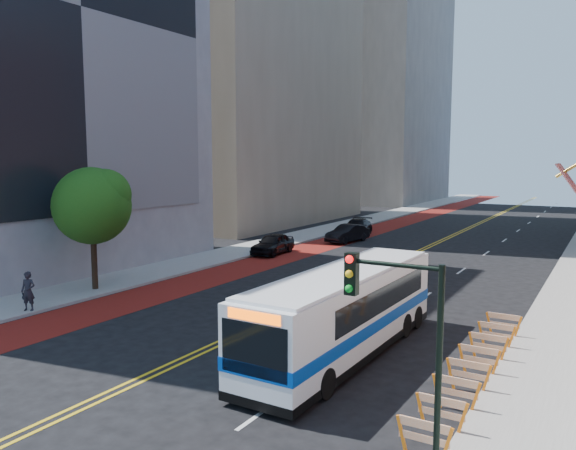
% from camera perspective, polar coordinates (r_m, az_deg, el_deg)
% --- Properties ---
extents(ground, '(160.00, 160.00, 0.00)m').
position_cam_1_polar(ground, '(21.17, -11.10, -13.53)').
color(ground, black).
rests_on(ground, ground).
extents(sidewalk_left, '(4.00, 140.00, 0.15)m').
position_cam_1_polar(sidewalk_left, '(51.92, 1.00, -1.23)').
color(sidewalk_left, gray).
rests_on(sidewalk_left, ground).
extents(bus_lane_paint, '(3.60, 140.00, 0.01)m').
position_cam_1_polar(bus_lane_paint, '(50.15, 4.88, -1.62)').
color(bus_lane_paint, maroon).
rests_on(bus_lane_paint, ground).
extents(center_line_inner, '(0.14, 140.00, 0.01)m').
position_cam_1_polar(center_line_inner, '(47.32, 13.57, -2.29)').
color(center_line_inner, gold).
rests_on(center_line_inner, ground).
extents(center_line_outer, '(0.14, 140.00, 0.01)m').
position_cam_1_polar(center_line_outer, '(47.22, 13.98, -2.32)').
color(center_line_outer, gold).
rests_on(center_line_outer, ground).
extents(lane_dashes, '(0.14, 98.20, 0.01)m').
position_cam_1_polar(lane_dashes, '(53.95, 21.13, -1.46)').
color(lane_dashes, silver).
rests_on(lane_dashes, ground).
extents(grey_building_left, '(14.10, 24.00, 30.00)m').
position_cam_1_polar(grey_building_left, '(41.80, -26.60, 16.71)').
color(grey_building_left, gray).
rests_on(grey_building_left, ground).
extents(midrise_left_far, '(20.00, 26.00, 65.00)m').
position_cam_1_polar(midrise_left_far, '(103.11, 8.89, 20.84)').
color(midrise_left_far, slate).
rests_on(midrise_left_far, ground).
extents(construction_barriers, '(1.42, 10.91, 1.00)m').
position_cam_1_polar(construction_barriers, '(19.71, 18.37, -13.22)').
color(construction_barriers, orange).
rests_on(construction_barriers, ground).
extents(street_tree, '(4.20, 4.20, 6.70)m').
position_cam_1_polar(street_tree, '(32.26, -19.18, 2.15)').
color(street_tree, black).
rests_on(street_tree, sidewalk_left).
extents(traffic_signal, '(2.21, 0.34, 5.07)m').
position_cam_1_polar(traffic_signal, '(12.43, 11.17, -10.07)').
color(traffic_signal, black).
rests_on(traffic_signal, sidewalk_right).
extents(transit_bus, '(2.78, 11.78, 3.23)m').
position_cam_1_polar(transit_bus, '(21.18, 5.92, -8.64)').
color(transit_bus, white).
rests_on(transit_bus, ground).
extents(car_a, '(2.22, 4.79, 1.59)m').
position_cam_1_polar(car_a, '(43.08, -1.55, -1.92)').
color(car_a, black).
rests_on(car_a, ground).
extents(car_b, '(2.48, 4.89, 1.54)m').
position_cam_1_polar(car_b, '(49.46, 6.07, -0.86)').
color(car_b, black).
rests_on(car_b, ground).
extents(car_c, '(3.14, 5.71, 1.57)m').
position_cam_1_polar(car_c, '(53.72, 7.02, -0.25)').
color(car_c, black).
rests_on(car_c, ground).
extents(pedestrian, '(0.80, 0.68, 1.87)m').
position_cam_1_polar(pedestrian, '(29.30, -24.89, -6.12)').
color(pedestrian, black).
rests_on(pedestrian, sidewalk_left).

